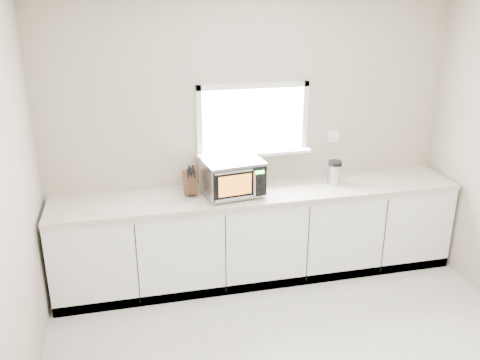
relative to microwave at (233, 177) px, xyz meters
name	(u,v)px	position (x,y,z in m)	size (l,w,h in m)	color
back_wall	(252,138)	(0.27, 0.34, 0.27)	(4.00, 0.17, 2.70)	#B7AA92
cabinets	(259,236)	(0.27, 0.04, -0.66)	(3.92, 0.60, 0.88)	white
countertop	(260,193)	(0.27, 0.03, -0.20)	(3.92, 0.64, 0.04)	beige
microwave	(233,177)	(0.00, 0.00, 0.00)	(0.58, 0.48, 0.34)	black
knife_block	(190,182)	(-0.39, 0.09, -0.05)	(0.12, 0.22, 0.31)	#4E331C
cutting_board	(208,173)	(-0.19, 0.28, -0.04)	(0.27, 0.27, 0.02)	#A76E40
coffee_grinder	(334,172)	(1.04, 0.06, -0.06)	(0.16, 0.16, 0.24)	#ACAEB4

